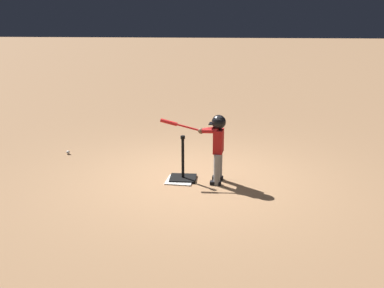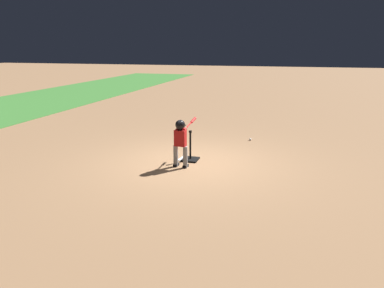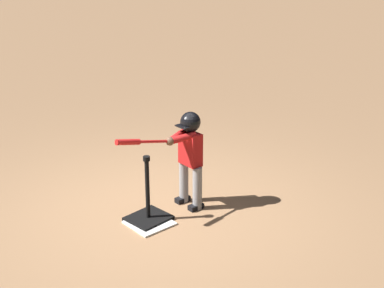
% 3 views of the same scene
% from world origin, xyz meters
% --- Properties ---
extents(ground_plane, '(90.00, 90.00, 0.00)m').
position_xyz_m(ground_plane, '(0.00, 0.00, 0.00)').
color(ground_plane, '#99704C').
extents(home_plate, '(0.48, 0.48, 0.02)m').
position_xyz_m(home_plate, '(0.25, 0.16, 0.01)').
color(home_plate, white).
rests_on(home_plate, ground_plane).
extents(batting_tee, '(0.44, 0.39, 0.77)m').
position_xyz_m(batting_tee, '(0.20, 0.09, 0.11)').
color(batting_tee, black).
rests_on(batting_tee, ground_plane).
extents(batter_child, '(1.09, 0.37, 1.15)m').
position_xyz_m(batter_child, '(-0.35, 0.16, 0.73)').
color(batter_child, gray).
rests_on(batter_child, ground_plane).
extents(baseball, '(0.07, 0.07, 0.07)m').
position_xyz_m(baseball, '(2.64, -1.14, 0.04)').
color(baseball, white).
rests_on(baseball, ground_plane).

